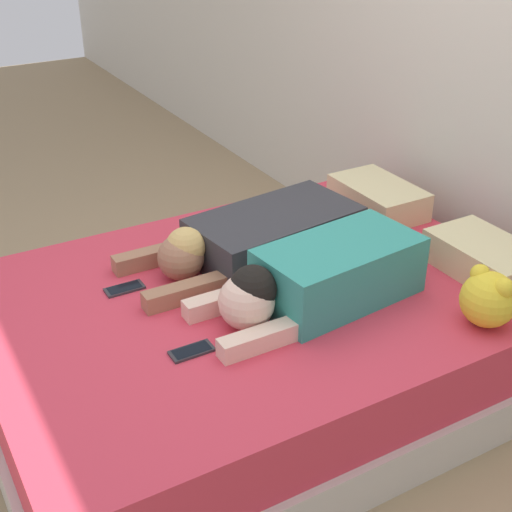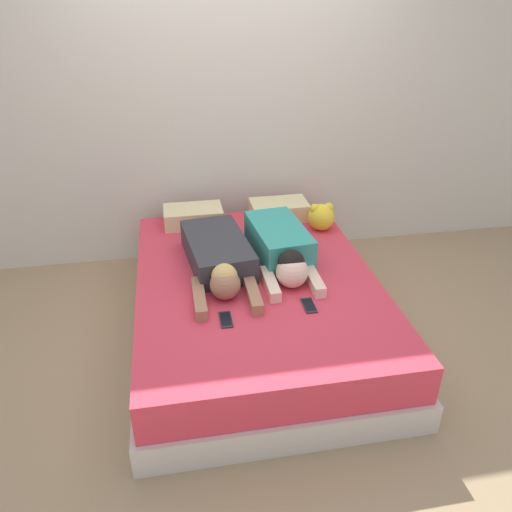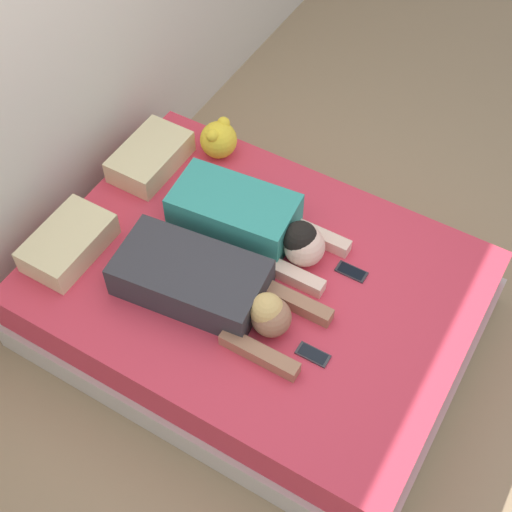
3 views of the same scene
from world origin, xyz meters
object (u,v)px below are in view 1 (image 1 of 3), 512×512
Objects in this scene: bed at (256,336)px; cell_phone_left at (125,289)px; pillow_head_left at (378,198)px; pillow_head_right at (486,258)px; person_left at (255,238)px; plush_toy at (489,298)px; person_right at (315,279)px; cell_phone_right at (192,351)px.

bed is 0.56m from cell_phone_left.
cell_phone_left is at bearing -86.05° from pillow_head_left.
person_left is (-0.57, -0.75, 0.02)m from pillow_head_right.
person_right is at bearing -131.95° from plush_toy.
pillow_head_left is 0.92m from person_right.
cell_phone_left is (-0.60, -1.32, -0.06)m from pillow_head_right.
cell_phone_right is (0.50, 0.05, 0.00)m from cell_phone_left.
cell_phone_left is (-0.03, -0.57, -0.09)m from person_left.
person_left is at bearing 132.50° from cell_phone_right.
pillow_head_left is 2.98× the size of cell_phone_left.
pillow_head_left is 0.44× the size of person_left.
cell_phone_right is (-0.10, -1.27, -0.06)m from pillow_head_right.
bed is at bearing -145.33° from person_right.
person_right is (0.43, 0.02, 0.02)m from person_left.
cell_phone_left is (-0.46, -0.59, -0.11)m from person_right.
cell_phone_right is (0.60, -1.27, -0.06)m from pillow_head_left.
pillow_head_right is 1.45m from cell_phone_left.
pillow_head_right is 0.75m from person_right.
bed is 14.04× the size of cell_phone_right.
person_right is 4.19× the size of plush_toy.
pillow_head_right is (0.35, 0.87, 0.29)m from bed.
bed is at bearing -135.72° from plush_toy.
bed is 14.04× the size of cell_phone_left.
pillow_head_right is at bearing 68.32° from bed.
person_right is 5.90× the size of cell_phone_right.
person_right reaches higher than pillow_head_left.
bed is 4.71× the size of pillow_head_left.
pillow_head_left is 2.12× the size of plush_toy.
person_left is at bearing -150.50° from plush_toy.
plush_toy is at bearing -44.85° from pillow_head_right.
plush_toy is (0.42, 0.46, -0.00)m from person_right.
bed is 0.41m from person_right.
pillow_head_right is 0.94m from person_left.
person_left is 0.71m from cell_phone_right.
pillow_head_left is 0.51× the size of person_right.
person_right reaches higher than cell_phone_left.
bed is 4.71× the size of pillow_head_right.
cell_phone_right is at bearing -47.50° from person_left.
plush_toy reaches higher than pillow_head_left.
person_left reaches higher than bed.
bed is at bearing -111.68° from pillow_head_right.
bed is 0.41m from person_left.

